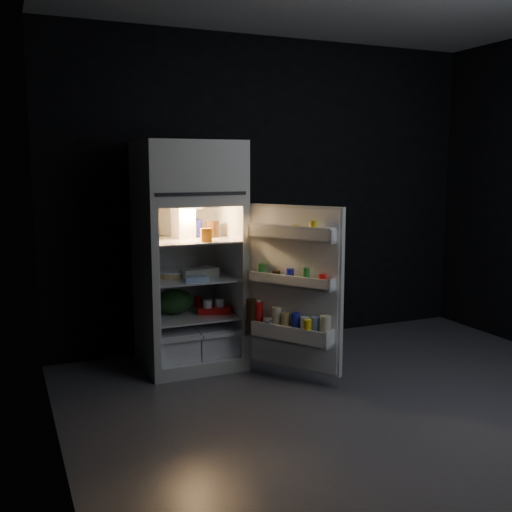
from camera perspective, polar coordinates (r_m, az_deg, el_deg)
name	(u,v)px	position (r m, az deg, el deg)	size (l,w,h in m)	color
floor	(374,405)	(4.22, 11.18, -13.74)	(4.00, 3.40, 0.00)	#56565C
wall_back	(270,193)	(5.39, 1.31, 6.04)	(4.00, 0.00, 2.70)	black
wall_left	(51,214)	(3.22, -18.94, 3.79)	(0.00, 3.40, 2.70)	black
refrigerator	(188,247)	(4.76, -6.51, 0.87)	(0.76, 0.71, 1.78)	silver
fridge_door	(293,292)	(4.39, 3.51, -3.45)	(0.56, 0.70, 1.22)	silver
milk_jug	(183,223)	(4.74, -6.95, 3.15)	(0.15, 0.15, 0.24)	white
mayo_jar	(195,228)	(4.83, -5.81, 2.67)	(0.11, 0.11, 0.14)	#1F22AC
jam_jar	(213,229)	(4.80, -4.15, 2.59)	(0.11, 0.11, 0.13)	black
amber_bottle	(152,225)	(4.69, -9.85, 2.90)	(0.08, 0.08, 0.22)	#C4571F
small_carton	(206,235)	(4.52, -4.78, 2.01)	(0.08, 0.06, 0.10)	orange
egg_carton	(199,273)	(4.70, -5.41, -1.62)	(0.30, 0.11, 0.07)	#9C9C8E
pie	(174,274)	(4.78, -7.81, -1.67)	(0.30, 0.30, 0.04)	tan
flat_package	(196,279)	(4.54, -5.70, -2.18)	(0.18, 0.09, 0.04)	#88A8D3
wrapped_pkg	(207,269)	(4.95, -4.69, -1.20)	(0.12, 0.10, 0.05)	beige
produce_bag	(174,302)	(4.80, -7.79, -4.33)	(0.30, 0.26, 0.20)	#193815
yogurt_tray	(215,310)	(4.80, -3.95, -5.16)	(0.26, 0.14, 0.05)	red
small_can_red	(198,301)	(5.03, -5.56, -4.32)	(0.06, 0.06, 0.09)	red
small_can_silver	(209,301)	(5.02, -4.48, -4.31)	(0.07, 0.07, 0.09)	silver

